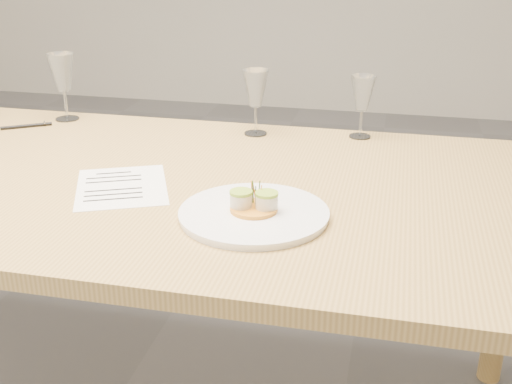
% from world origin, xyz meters
% --- Properties ---
extents(dining_table, '(2.40, 1.00, 0.75)m').
position_xyz_m(dining_table, '(0.00, 0.00, 0.68)').
color(dining_table, tan).
rests_on(dining_table, ground).
extents(dinner_plate, '(0.32, 0.32, 0.08)m').
position_xyz_m(dinner_plate, '(0.48, -0.18, 0.76)').
color(dinner_plate, white).
rests_on(dinner_plate, dining_table).
extents(recipe_sheet, '(0.29, 0.32, 0.00)m').
position_xyz_m(recipe_sheet, '(0.13, -0.08, 0.75)').
color(recipe_sheet, white).
rests_on(recipe_sheet, dining_table).
extents(ballpoint_pen, '(0.13, 0.09, 0.01)m').
position_xyz_m(ballpoint_pen, '(-0.35, 0.31, 0.76)').
color(ballpoint_pen, black).
rests_on(ballpoint_pen, dining_table).
extents(wine_glass_1, '(0.08, 0.08, 0.21)m').
position_xyz_m(wine_glass_1, '(-0.27, 0.42, 0.90)').
color(wine_glass_1, white).
rests_on(wine_glass_1, dining_table).
extents(wine_glass_2, '(0.08, 0.08, 0.19)m').
position_xyz_m(wine_glass_2, '(0.35, 0.40, 0.88)').
color(wine_glass_2, white).
rests_on(wine_glass_2, dining_table).
extents(wine_glass_3, '(0.07, 0.07, 0.18)m').
position_xyz_m(wine_glass_3, '(0.65, 0.44, 0.88)').
color(wine_glass_3, white).
rests_on(wine_glass_3, dining_table).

